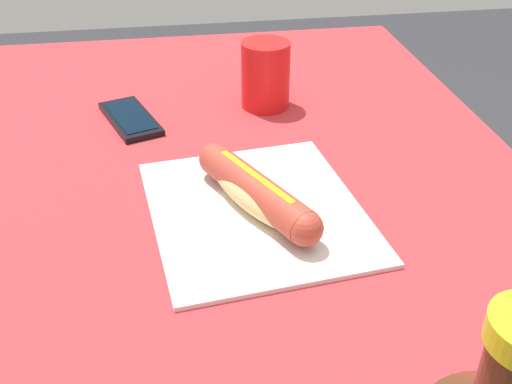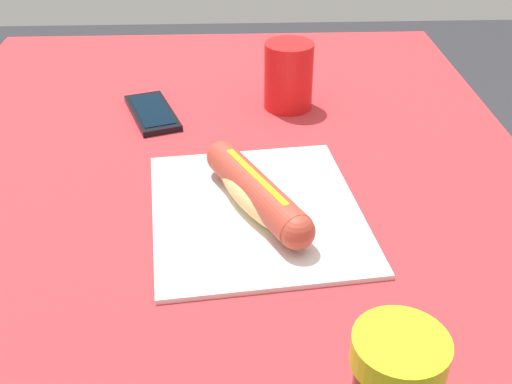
# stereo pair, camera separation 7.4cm
# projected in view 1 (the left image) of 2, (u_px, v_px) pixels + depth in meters

# --- Properties ---
(dining_table) EXTENTS (1.23, 0.88, 0.73)m
(dining_table) POSITION_uv_depth(u_px,v_px,m) (212.00, 269.00, 0.86)
(dining_table) COLOR brown
(dining_table) RESTS_ON ground
(paper_wrapper) EXTENTS (0.31, 0.28, 0.01)m
(paper_wrapper) POSITION_uv_depth(u_px,v_px,m) (256.00, 211.00, 0.75)
(paper_wrapper) COLOR silver
(paper_wrapper) RESTS_ON dining_table
(hot_dog) EXTENTS (0.21, 0.12, 0.05)m
(hot_dog) POSITION_uv_depth(u_px,v_px,m) (256.00, 192.00, 0.74)
(hot_dog) COLOR #E5BC75
(hot_dog) RESTS_ON paper_wrapper
(cell_phone) EXTENTS (0.15, 0.10, 0.01)m
(cell_phone) POSITION_uv_depth(u_px,v_px,m) (130.00, 119.00, 0.96)
(cell_phone) COLOR black
(cell_phone) RESTS_ON dining_table
(drinking_cup) EXTENTS (0.08, 0.08, 0.11)m
(drinking_cup) POSITION_uv_depth(u_px,v_px,m) (266.00, 75.00, 0.98)
(drinking_cup) COLOR red
(drinking_cup) RESTS_ON dining_table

